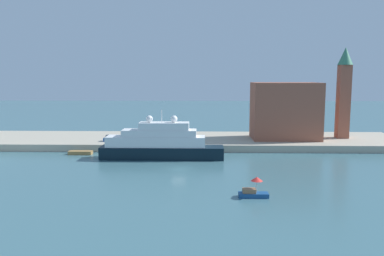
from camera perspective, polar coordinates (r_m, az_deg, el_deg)
name	(u,v)px	position (r m, az deg, el deg)	size (l,w,h in m)	color
ground	(179,169)	(74.51, -1.94, -5.99)	(400.00, 400.00, 0.00)	#3D6670
quay_dock	(185,141)	(100.92, -1.04, -1.88)	(110.00, 22.29, 1.69)	#ADA38E
large_yacht	(160,144)	(83.28, -4.68, -2.35)	(26.07, 4.70, 10.50)	black
small_motorboat	(253,190)	(58.22, 8.94, -8.99)	(4.32, 1.71, 3.04)	navy
work_barge	(80,153)	(91.39, -15.96, -3.47)	(5.20, 1.87, 0.79)	olive
harbor_building	(285,111)	(101.02, 13.44, 2.45)	(16.59, 10.23, 14.15)	#93513D
bell_tower	(344,89)	(106.30, 21.27, 5.33)	(3.72, 3.72, 22.90)	#93513D
parked_car	(112,139)	(97.20, -11.64, -1.52)	(3.91, 1.83, 1.50)	#1E4C99
person_figure	(129,140)	(92.97, -9.22, -1.79)	(0.36, 0.36, 1.67)	maroon
mooring_bollard	(186,143)	(91.33, -0.82, -2.15)	(0.38, 0.38, 0.63)	black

